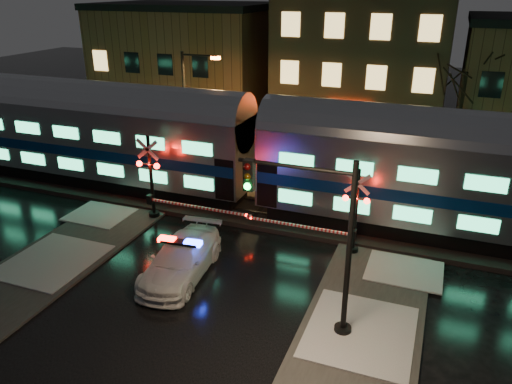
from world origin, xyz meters
TOP-DOWN VIEW (x-y plane):
  - ground at (0.00, 0.00)m, footprint 120.00×120.00m
  - ballast at (0.00, 5.00)m, footprint 90.00×4.20m
  - building_left at (-13.00, 22.00)m, footprint 14.00×10.00m
  - building_mid at (2.00, 22.50)m, footprint 12.00×11.00m
  - train at (-0.30, 5.00)m, footprint 51.00×3.12m
  - police_car at (-0.93, -1.85)m, footprint 2.52×5.26m
  - crossing_signal_right at (4.84, 2.30)m, footprint 5.56×0.65m
  - crossing_signal_left at (-4.48, 2.31)m, footprint 6.08×0.67m
  - traffic_light at (4.96, -3.22)m, footprint 4.00×0.71m
  - streetlight at (-6.17, 9.00)m, footprint 2.46×0.26m

SIDE VIEW (x-z plane):
  - ground at x=0.00m, z-range 0.00..0.00m
  - ballast at x=0.00m, z-range 0.00..0.24m
  - police_car at x=-0.93m, z-range -0.08..1.57m
  - crossing_signal_right at x=4.84m, z-range -0.34..3.60m
  - crossing_signal_left at x=-4.48m, z-range -0.37..3.94m
  - traffic_light at x=4.96m, z-range 0.20..6.39m
  - train at x=-0.30m, z-range 0.42..6.35m
  - streetlight at x=-6.17m, z-range 0.56..7.93m
  - building_left at x=-13.00m, z-range 0.00..9.00m
  - building_mid at x=2.00m, z-range 0.00..11.50m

